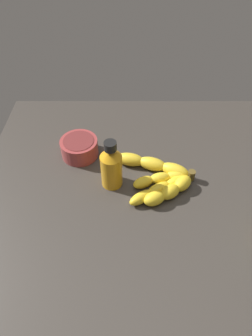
# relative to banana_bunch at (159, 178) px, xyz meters

# --- Properties ---
(ground_plane) EXTENTS (0.90, 0.76, 0.04)m
(ground_plane) POSITION_rel_banana_bunch_xyz_m (-0.04, 0.01, -0.04)
(ground_plane) COLOR #38332D
(banana_bunch) EXTENTS (0.22, 0.19, 0.04)m
(banana_bunch) POSITION_rel_banana_bunch_xyz_m (0.00, 0.00, 0.00)
(banana_bunch) COLOR yellow
(banana_bunch) RESTS_ON ground_plane
(honey_bottle) EXTENTS (0.06, 0.06, 0.15)m
(honey_bottle) POSITION_rel_banana_bunch_xyz_m (-0.13, -0.00, 0.05)
(honey_bottle) COLOR orange
(honey_bottle) RESTS_ON ground_plane
(small_bowl) EXTENTS (0.11, 0.11, 0.05)m
(small_bowl) POSITION_rel_banana_bunch_xyz_m (-0.23, 0.11, 0.01)
(small_bowl) COLOR #993838
(small_bowl) RESTS_ON ground_plane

